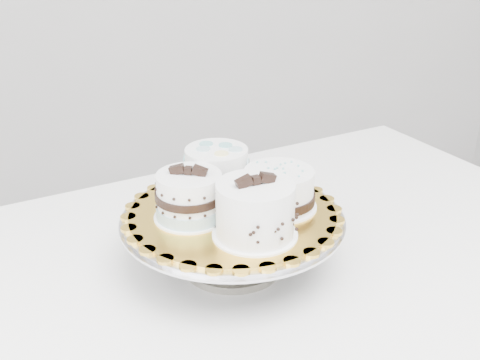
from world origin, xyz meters
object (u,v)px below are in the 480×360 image
object	(u,v)px
cake_stand	(233,231)
cake_banded	(190,198)
table	(251,311)
cake_ribbon	(279,190)
cake_swirl	(255,212)
cake_dots	(217,170)
cake_board	(233,213)

from	to	relation	value
cake_stand	cake_banded	xyz separation A→B (m)	(-0.06, 0.00, 0.07)
table	cake_ribbon	size ratio (longest dim) A/B	10.33
table	cake_swirl	distance (m)	0.21
table	cake_dots	xyz separation A→B (m)	(-0.02, 0.11, 0.20)
table	cake_stand	size ratio (longest dim) A/B	4.18
cake_banded	cake_ribbon	xyz separation A→B (m)	(0.14, -0.01, -0.00)
cake_swirl	cake_ribbon	size ratio (longest dim) A/B	0.87
cake_banded	cake_swirl	bearing A→B (deg)	-19.16
table	cake_ribbon	world-z (taller)	cake_ribbon
cake_swirl	cake_banded	size ratio (longest dim) A/B	0.93
cake_banded	cake_ribbon	size ratio (longest dim) A/B	0.94
cake_board	cake_ribbon	distance (m)	0.08
table	cake_ribbon	xyz separation A→B (m)	(0.05, 0.03, 0.20)
cake_stand	cake_banded	size ratio (longest dim) A/B	2.64
cake_swirl	cake_dots	world-z (taller)	cake_swirl
table	cake_stand	xyz separation A→B (m)	(-0.02, 0.03, 0.13)
cake_swirl	cake_ribbon	distance (m)	0.10
cake_dots	cake_ribbon	bearing A→B (deg)	-56.66
cake_board	cake_dots	world-z (taller)	cake_dots
cake_board	cake_banded	size ratio (longest dim) A/B	2.42
table	cake_board	distance (m)	0.17
cake_board	cake_dots	bearing A→B (deg)	92.00
cake_swirl	cake_dots	distance (m)	0.16
cake_ribbon	cake_swirl	bearing A→B (deg)	-109.52
cake_swirl	cake_dots	bearing A→B (deg)	88.18
cake_stand	table	bearing A→B (deg)	-56.73
cake_stand	cake_dots	bearing A→B (deg)	92.00
cake_swirl	cake_banded	xyz separation A→B (m)	(-0.07, 0.08, -0.01)
cake_dots	cake_stand	bearing A→B (deg)	-97.15
cake_swirl	cake_dots	size ratio (longest dim) A/B	0.99
cake_stand	cake_swirl	bearing A→B (deg)	-82.96
table	cake_swirl	xyz separation A→B (m)	(-0.01, -0.05, 0.20)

